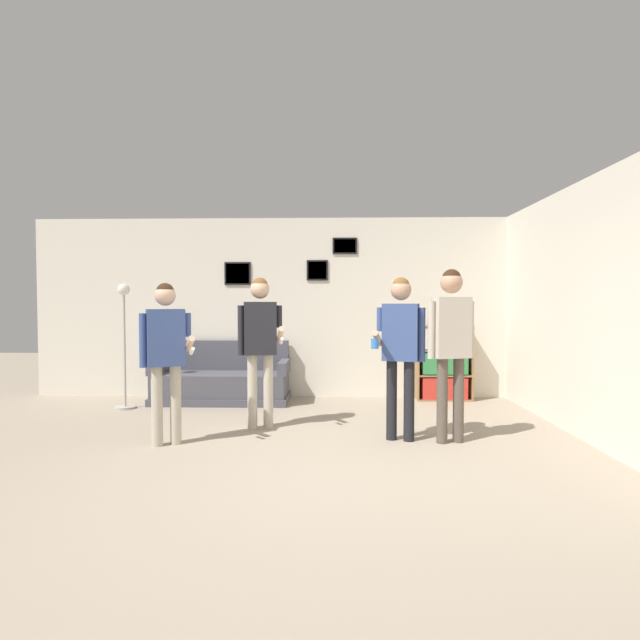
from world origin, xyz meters
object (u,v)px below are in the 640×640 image
Objects in this scene: person_player_foreground_left at (166,346)px; person_player_foreground_center at (260,336)px; couch at (222,381)px; floor_lamp at (124,336)px; bookshelf at (444,363)px; person_spectator_near_bookshelf at (451,335)px; person_watcher_holding_cup at (400,340)px; drinking_cup at (454,322)px.

person_player_foreground_left is 1.09m from person_player_foreground_center.
floor_lamp reaches higher than couch.
bookshelf is (3.23, 0.20, 0.26)m from couch.
person_player_foreground_center is (1.98, -1.00, 0.07)m from floor_lamp.
person_spectator_near_bookshelf is at bearing -100.65° from bookshelf.
person_player_foreground_center reaches higher than bookshelf.
person_watcher_holding_cup is at bearing -16.63° from person_player_foreground_center.
floor_lamp is at bearing -156.29° from couch.
floor_lamp is (-1.20, -0.53, 0.70)m from couch.
person_watcher_holding_cup is 0.96× the size of person_spectator_near_bookshelf.
bookshelf is 11.96× the size of drinking_cup.
floor_lamp is 0.95× the size of person_spectator_near_bookshelf.
bookshelf is 0.61m from drinking_cup.
person_watcher_holding_cup is at bearing -22.61° from floor_lamp.
floor_lamp is 1.00× the size of person_watcher_holding_cup.
bookshelf is at bearing 9.32° from floor_lamp.
person_watcher_holding_cup is at bearing -116.12° from drinking_cup.
person_player_foreground_left is 0.96× the size of person_watcher_holding_cup.
person_watcher_holding_cup is (2.36, 0.24, 0.05)m from person_player_foreground_left.
bookshelf is at bearing 79.35° from person_spectator_near_bookshelf.
couch is 3.24m from bookshelf.
floor_lamp is 2.22m from person_player_foreground_center.
bookshelf is at bearing -179.90° from drinking_cup.
person_spectator_near_bookshelf is at bearing -14.48° from person_player_foreground_center.
person_player_foreground_left is 0.95× the size of person_player_foreground_center.
drinking_cup is (3.37, 0.20, 0.85)m from couch.
floor_lamp is at bearing 123.88° from person_player_foreground_left.
person_spectator_near_bookshelf is (2.02, -0.52, 0.04)m from person_player_foreground_center.
drinking_cup is (0.15, 0.00, 0.60)m from bookshelf.
person_watcher_holding_cup reaches higher than person_player_foreground_left.
couch is at bearing 23.71° from floor_lamp.
person_player_foreground_left is 17.74× the size of drinking_cup.
person_player_foreground_center is at bearing -144.71° from bookshelf.
bookshelf is 2.42m from person_watcher_holding_cup.
person_watcher_holding_cup is 0.51m from person_spectator_near_bookshelf.
bookshelf is 2.36m from person_spectator_near_bookshelf.
floor_lamp reaches higher than person_player_foreground_left.
person_player_foreground_left reaches higher than drinking_cup.
drinking_cup is at bearing 35.21° from person_player_foreground_left.
floor_lamp is 0.98× the size of person_player_foreground_center.
floor_lamp is 18.40× the size of drinking_cup.
person_spectator_near_bookshelf is 19.31× the size of drinking_cup.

